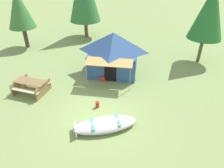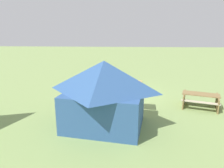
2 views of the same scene
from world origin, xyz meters
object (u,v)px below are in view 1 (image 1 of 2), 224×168
object	(u,v)px
fuel_can	(97,105)
pine_tree_far_center	(210,12)
pine_tree_back_left	(19,9)
canvas_cabin_tent	(113,52)
cooler_box	(102,78)
picnic_table	(31,85)
beached_rowboat	(105,125)

from	to	relation	value
fuel_can	pine_tree_far_center	distance (m)	9.89
pine_tree_back_left	pine_tree_far_center	world-z (taller)	pine_tree_far_center
canvas_cabin_tent	pine_tree_far_center	size ratio (longest dim) A/B	0.74
cooler_box	pine_tree_back_left	distance (m)	9.46
picnic_table	fuel_can	xyz separation A→B (m)	(3.93, -1.46, -0.31)
picnic_table	pine_tree_far_center	size ratio (longest dim) A/B	0.40
fuel_can	pine_tree_far_center	world-z (taller)	pine_tree_far_center
picnic_table	cooler_box	distance (m)	4.30
canvas_cabin_tent	pine_tree_far_center	bearing A→B (deg)	13.76
beached_rowboat	cooler_box	bearing A→B (deg)	93.88
picnic_table	beached_rowboat	bearing A→B (deg)	-34.84
pine_tree_far_center	beached_rowboat	bearing A→B (deg)	-134.41
beached_rowboat	canvas_cabin_tent	size ratio (longest dim) A/B	0.77
fuel_can	beached_rowboat	bearing A→B (deg)	-74.65
picnic_table	fuel_can	size ratio (longest dim) A/B	6.65
beached_rowboat	picnic_table	bearing A→B (deg)	145.16
beached_rowboat	cooler_box	xyz separation A→B (m)	(-0.30, 4.40, -0.07)
picnic_table	canvas_cabin_tent	bearing A→B (deg)	27.16
canvas_cabin_tent	picnic_table	world-z (taller)	canvas_cabin_tent
picnic_table	pine_tree_back_left	distance (m)	8.15
canvas_cabin_tent	cooler_box	world-z (taller)	canvas_cabin_tent
beached_rowboat	cooler_box	world-z (taller)	beached_rowboat
picnic_table	pine_tree_back_left	bearing A→B (deg)	110.98
canvas_cabin_tent	picnic_table	bearing A→B (deg)	-152.84
picnic_table	pine_tree_back_left	size ratio (longest dim) A/B	0.45
cooler_box	fuel_can	distance (m)	2.82
cooler_box	pine_tree_far_center	distance (m)	8.52
beached_rowboat	canvas_cabin_tent	world-z (taller)	canvas_cabin_tent
pine_tree_back_left	pine_tree_far_center	bearing A→B (deg)	-12.31
pine_tree_far_center	pine_tree_back_left	bearing A→B (deg)	167.69
picnic_table	fuel_can	distance (m)	4.21
cooler_box	canvas_cabin_tent	bearing A→B (deg)	55.74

